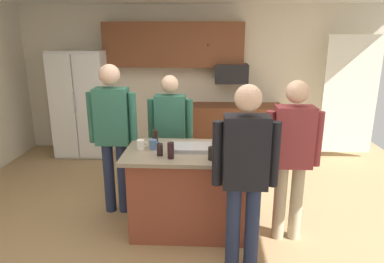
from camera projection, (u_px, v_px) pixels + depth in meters
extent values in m
plane|color=tan|center=(188.00, 225.00, 3.97)|extent=(7.04, 7.04, 0.00)
cube|color=beige|center=(197.00, 80.00, 6.30)|extent=(6.40, 0.10, 2.60)
cube|color=white|center=(350.00, 96.00, 5.85)|extent=(0.90, 0.06, 2.00)
cube|color=brown|center=(174.00, 45.00, 5.96)|extent=(2.40, 0.35, 0.75)
sphere|color=#4C3823|center=(208.00, 45.00, 5.75)|extent=(0.04, 0.04, 0.04)
cube|color=brown|center=(230.00, 130.00, 6.20)|extent=(1.80, 0.60, 0.90)
sphere|color=#4C3823|center=(257.00, 135.00, 5.88)|extent=(0.04, 0.04, 0.04)
cube|color=white|center=(83.00, 103.00, 6.12)|extent=(0.92, 0.70, 1.84)
cube|color=white|center=(62.00, 108.00, 5.77)|extent=(0.43, 0.04, 1.76)
cube|color=white|center=(89.00, 108.00, 5.75)|extent=(0.43, 0.04, 1.76)
cylinder|color=#B2B2B7|center=(74.00, 103.00, 5.71)|extent=(0.02, 0.02, 0.35)
cube|color=black|center=(231.00, 73.00, 5.94)|extent=(0.56, 0.40, 0.32)
cube|color=brown|center=(191.00, 192.00, 3.79)|extent=(1.25, 0.70, 0.89)
cube|color=gray|center=(191.00, 152.00, 3.66)|extent=(1.39, 0.84, 0.04)
cylinder|color=#232D4C|center=(233.00, 229.00, 3.13)|extent=(0.13, 0.13, 0.84)
cylinder|color=#232D4C|center=(252.00, 229.00, 3.12)|extent=(0.13, 0.13, 0.84)
cube|color=black|center=(246.00, 152.00, 2.92)|extent=(0.38, 0.22, 0.63)
sphere|color=beige|center=(248.00, 98.00, 2.79)|extent=(0.23, 0.23, 0.23)
cylinder|color=black|center=(217.00, 154.00, 2.94)|extent=(0.09, 0.09, 0.57)
cylinder|color=black|center=(274.00, 154.00, 2.91)|extent=(0.09, 0.09, 0.57)
cylinder|color=#232D4C|center=(109.00, 178.00, 4.18)|extent=(0.13, 0.13, 0.87)
cylinder|color=#232D4C|center=(123.00, 178.00, 4.17)|extent=(0.13, 0.13, 0.87)
cube|color=#2D6651|center=(112.00, 116.00, 3.97)|extent=(0.38, 0.22, 0.65)
sphere|color=beige|center=(109.00, 75.00, 3.84)|extent=(0.24, 0.24, 0.24)
cylinder|color=#2D6651|center=(92.00, 118.00, 3.98)|extent=(0.09, 0.09, 0.59)
cylinder|color=#2D6651|center=(133.00, 118.00, 3.96)|extent=(0.09, 0.09, 0.59)
cylinder|color=tan|center=(280.00, 202.00, 3.63)|extent=(0.13, 0.13, 0.82)
cylinder|color=tan|center=(296.00, 203.00, 3.62)|extent=(0.13, 0.13, 0.82)
cube|color=maroon|center=(293.00, 137.00, 3.43)|extent=(0.38, 0.22, 0.62)
sphere|color=beige|center=(297.00, 92.00, 3.31)|extent=(0.22, 0.22, 0.22)
cylinder|color=maroon|center=(269.00, 138.00, 3.45)|extent=(0.09, 0.09, 0.56)
cylinder|color=maroon|center=(318.00, 139.00, 3.42)|extent=(0.09, 0.09, 0.56)
cylinder|color=#232D4C|center=(165.00, 170.00, 4.53)|extent=(0.13, 0.13, 0.79)
cylinder|color=#232D4C|center=(178.00, 170.00, 4.52)|extent=(0.13, 0.13, 0.79)
cube|color=#2D6651|center=(170.00, 119.00, 4.33)|extent=(0.38, 0.22, 0.59)
sphere|color=beige|center=(170.00, 84.00, 4.21)|extent=(0.21, 0.21, 0.21)
cylinder|color=#2D6651|center=(151.00, 120.00, 4.35)|extent=(0.09, 0.09, 0.53)
cylinder|color=#2D6651|center=(189.00, 120.00, 4.33)|extent=(0.09, 0.09, 0.53)
cylinder|color=black|center=(160.00, 150.00, 3.49)|extent=(0.06, 0.06, 0.12)
cylinder|color=black|center=(221.00, 142.00, 3.70)|extent=(0.06, 0.06, 0.15)
cylinder|color=black|center=(212.00, 153.00, 3.37)|extent=(0.08, 0.08, 0.13)
cylinder|color=white|center=(141.00, 145.00, 3.68)|extent=(0.08, 0.08, 0.10)
torus|color=white|center=(146.00, 144.00, 3.67)|extent=(0.06, 0.01, 0.06)
cylinder|color=#4C6B99|center=(153.00, 145.00, 3.68)|extent=(0.08, 0.08, 0.10)
torus|color=#4C6B99|center=(158.00, 144.00, 3.68)|extent=(0.06, 0.01, 0.06)
cylinder|color=black|center=(155.00, 137.00, 3.82)|extent=(0.06, 0.06, 0.17)
cylinder|color=black|center=(171.00, 150.00, 3.40)|extent=(0.07, 0.07, 0.16)
cube|color=#B7B7BC|center=(190.00, 148.00, 3.68)|extent=(0.44, 0.30, 0.02)
cube|color=#A8A8AD|center=(190.00, 147.00, 3.68)|extent=(0.44, 0.30, 0.02)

